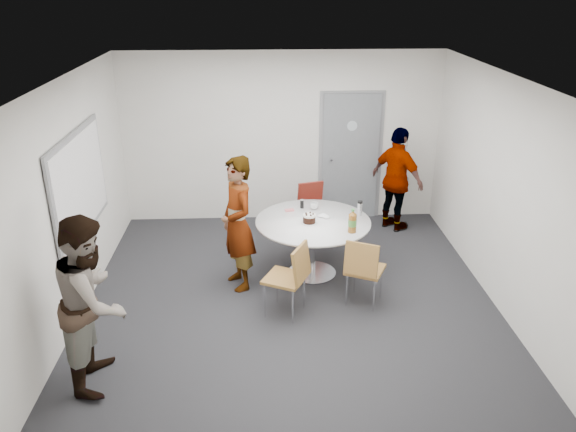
{
  "coord_description": "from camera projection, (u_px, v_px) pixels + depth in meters",
  "views": [
    {
      "loc": [
        -0.32,
        -6.11,
        3.71
      ],
      "look_at": [
        -0.01,
        0.25,
        0.98
      ],
      "focal_mm": 35.0,
      "sensor_mm": 36.0,
      "label": 1
    }
  ],
  "objects": [
    {
      "name": "person_right",
      "position": [
        397.0,
        180.0,
        8.63
      ],
      "size": [
        0.89,
        1.01,
        1.64
      ],
      "primitive_type": "imported",
      "rotation": [
        0.0,
        0.0,
        2.21
      ],
      "color": "black",
      "rests_on": "floor"
    },
    {
      "name": "ceiling",
      "position": [
        290.0,
        78.0,
        6.02
      ],
      "size": [
        5.0,
        5.0,
        0.0
      ],
      "primitive_type": "plane",
      "rotation": [
        3.14,
        0.0,
        0.0
      ],
      "color": "silver",
      "rests_on": "wall_back"
    },
    {
      "name": "floor",
      "position": [
        290.0,
        295.0,
        7.09
      ],
      "size": [
        5.0,
        5.0,
        0.0
      ],
      "primitive_type": "plane",
      "color": "black",
      "rests_on": "ground"
    },
    {
      "name": "whiteboard",
      "position": [
        80.0,
        185.0,
        6.59
      ],
      "size": [
        0.04,
        1.9,
        1.25
      ],
      "color": "gray",
      "rests_on": "wall_left"
    },
    {
      "name": "wall_right",
      "position": [
        500.0,
        191.0,
        6.66
      ],
      "size": [
        0.0,
        5.0,
        5.0
      ],
      "primitive_type": "plane",
      "rotation": [
        1.57,
        0.0,
        -1.57
      ],
      "color": "silver",
      "rests_on": "floor"
    },
    {
      "name": "wall_front",
      "position": [
        307.0,
        313.0,
        4.26
      ],
      "size": [
        5.0,
        0.0,
        5.0
      ],
      "primitive_type": "plane",
      "rotation": [
        -1.57,
        0.0,
        0.0
      ],
      "color": "silver",
      "rests_on": "floor"
    },
    {
      "name": "chair_near_left",
      "position": [
        292.0,
        273.0,
        6.46
      ],
      "size": [
        0.61,
        0.59,
        0.91
      ],
      "rotation": [
        0.0,
        0.0,
        1.12
      ],
      "color": "brown",
      "rests_on": "floor"
    },
    {
      "name": "door",
      "position": [
        350.0,
        157.0,
        9.01
      ],
      "size": [
        1.02,
        0.17,
        2.12
      ],
      "color": "slate",
      "rests_on": "wall_back"
    },
    {
      "name": "table",
      "position": [
        315.0,
        228.0,
        7.32
      ],
      "size": [
        1.5,
        1.5,
        1.09
      ],
      "color": "white",
      "rests_on": "floor"
    },
    {
      "name": "person_main",
      "position": [
        238.0,
        224.0,
        6.98
      ],
      "size": [
        0.63,
        0.74,
        1.73
      ],
      "primitive_type": "imported",
      "rotation": [
        0.0,
        0.0,
        -1.17
      ],
      "color": "#A5C6EA",
      "rests_on": "floor"
    },
    {
      "name": "chair_far",
      "position": [
        313.0,
        205.0,
        8.44
      ],
      "size": [
        0.51,
        0.54,
        0.87
      ],
      "rotation": [
        0.0,
        0.0,
        3.41
      ],
      "color": "maroon",
      "rests_on": "floor"
    },
    {
      "name": "wall_left",
      "position": [
        73.0,
        199.0,
        6.44
      ],
      "size": [
        0.0,
        5.0,
        5.0
      ],
      "primitive_type": "plane",
      "rotation": [
        1.57,
        0.0,
        1.57
      ],
      "color": "silver",
      "rests_on": "floor"
    },
    {
      "name": "wall_back",
      "position": [
        282.0,
        138.0,
        8.85
      ],
      "size": [
        5.0,
        0.0,
        5.0
      ],
      "primitive_type": "plane",
      "rotation": [
        1.57,
        0.0,
        0.0
      ],
      "color": "silver",
      "rests_on": "floor"
    },
    {
      "name": "chair_near_right",
      "position": [
        363.0,
        266.0,
        6.65
      ],
      "size": [
        0.57,
        0.59,
        0.88
      ],
      "rotation": [
        0.0,
        0.0,
        -0.45
      ],
      "color": "brown",
      "rests_on": "floor"
    },
    {
      "name": "person_left",
      "position": [
        93.0,
        301.0,
        5.31
      ],
      "size": [
        0.69,
        0.87,
        1.75
      ],
      "primitive_type": "imported",
      "rotation": [
        0.0,
        0.0,
        1.6
      ],
      "color": "white",
      "rests_on": "floor"
    }
  ]
}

